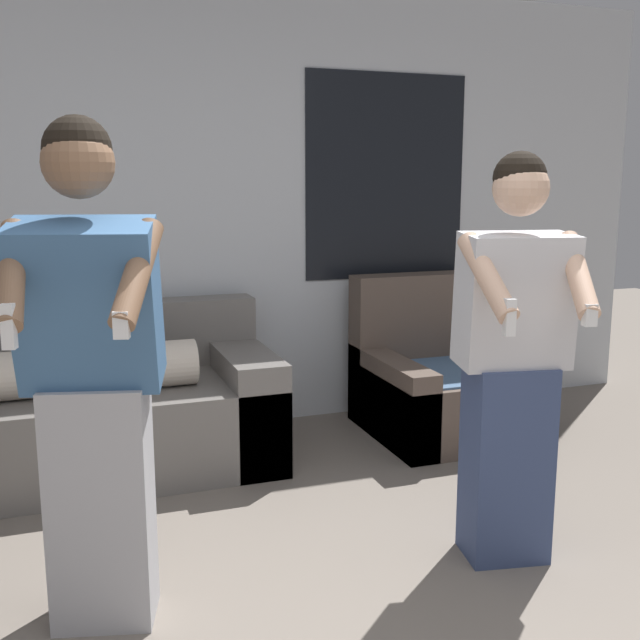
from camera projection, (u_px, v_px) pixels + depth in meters
The scene contains 5 objects.
wall_back at pixel (215, 210), 4.52m from camera, with size 6.05×0.07×2.70m.
couch at pixel (94, 412), 3.98m from camera, with size 1.91×0.93×0.85m.
armchair at pixel (441, 384), 4.61m from camera, with size 0.91×0.92×0.94m.
person_left at pixel (93, 380), 2.47m from camera, with size 0.53×0.59×1.73m.
person_right at pixel (512, 361), 2.94m from camera, with size 0.49×0.52×1.64m.
Camera 1 is at (-0.92, -1.56, 1.52)m, focal length 42.00 mm.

